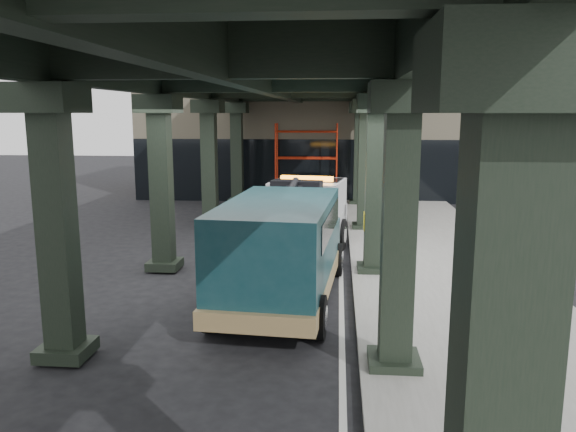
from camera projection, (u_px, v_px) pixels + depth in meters
The scene contains 8 objects.
ground at pixel (273, 295), 14.05m from camera, with size 90.00×90.00×0.00m, color black.
sidewalk at pixel (442, 275), 15.60m from camera, with size 5.00×40.00×0.15m, color gray.
lane_stripe at pixel (341, 274), 15.86m from camera, with size 0.12×38.00×0.01m, color silver.
viaduct at pixel (266, 77), 15.05m from camera, with size 7.40×32.00×6.40m.
building at pixel (346, 122), 32.74m from camera, with size 22.00×10.00×8.00m, color #C6B793.
scaffolding at pixel (307, 162), 28.01m from camera, with size 3.08×0.88×4.00m.
tow_truck at pixel (294, 223), 16.71m from camera, with size 3.39×8.22×2.62m.
towed_van at pixel (282, 248), 13.21m from camera, with size 2.94×6.45×2.55m.
Camera 1 is at (1.56, -13.37, 4.50)m, focal length 35.00 mm.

